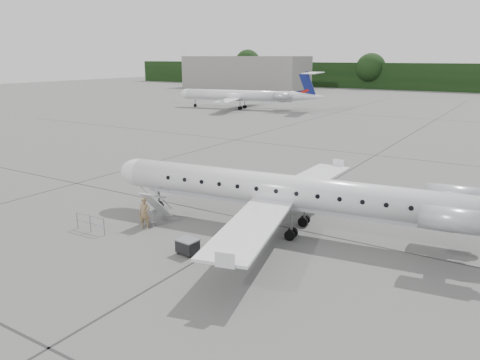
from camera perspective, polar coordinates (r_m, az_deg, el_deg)
The scene contains 8 objects.
ground at distance 24.28m, azimuth 5.83°, elevation -9.36°, with size 320.00×320.00×0.00m, color #5C5C5A.
terminal_building at distance 152.50m, azimuth 0.62°, elevation 12.99°, with size 40.00×14.00×10.00m, color slate.
main_regional_jet at distance 26.96m, azimuth 5.40°, elevation 0.62°, with size 25.98×18.70×6.66m, color silver, non-canonical shape.
airstair at distance 29.21m, azimuth -10.18°, elevation -3.10°, with size 0.85×2.13×2.09m, color silver, non-canonical shape.
passenger at distance 28.32m, azimuth -11.57°, elevation -3.98°, with size 0.68×0.45×1.87m, color olive.
safety_railing at distance 28.66m, azimuth -17.77°, elevation -5.10°, with size 2.20×0.08×1.00m, color gray, non-canonical shape.
baggage_cart at distance 24.51m, azimuth -6.41°, elevation -8.03°, with size 1.01×0.82×0.88m, color black, non-canonical shape.
bg_regional_left at distance 92.16m, azimuth -0.29°, elevation 10.91°, with size 27.58×19.85×7.23m, color silver, non-canonical shape.
Camera 1 is at (9.65, -19.96, 9.92)m, focal length 35.00 mm.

